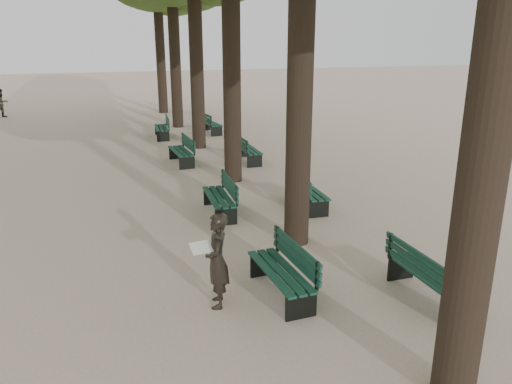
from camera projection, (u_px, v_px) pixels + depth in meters
name	position (u px, v px, depth m)	size (l,w,h in m)	color
ground	(280.00, 328.00, 7.50)	(120.00, 120.00, 0.00)	beige
bench_left_0	(281.00, 281.00, 8.37)	(0.65, 1.82, 0.92)	black
bench_left_1	(219.00, 204.00, 12.24)	(0.66, 1.83, 0.92)	black
bench_left_2	(181.00, 156.00, 17.12)	(0.68, 1.83, 0.92)	black
bench_left_3	(162.00, 132.00, 21.52)	(0.71, 1.84, 0.92)	black
bench_right_0	(428.00, 285.00, 8.23)	(0.57, 1.80, 0.92)	black
bench_right_1	(307.00, 197.00, 12.74)	(0.65, 1.82, 0.92)	black
bench_right_2	(248.00, 154.00, 17.39)	(0.59, 1.81, 0.92)	black
bench_right_3	(211.00, 127.00, 22.59)	(0.77, 1.85, 0.92)	black
man_with_map	(217.00, 261.00, 7.92)	(0.66, 0.68, 1.58)	black
pedestrian_c	(177.00, 97.00, 29.00)	(0.96, 0.33, 1.64)	#262628
pedestrian_a	(2.00, 103.00, 26.94)	(0.75, 0.31, 1.54)	#262628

